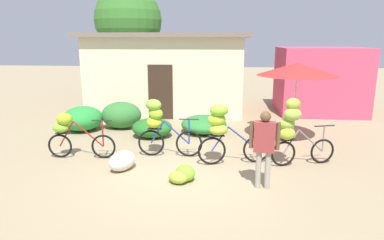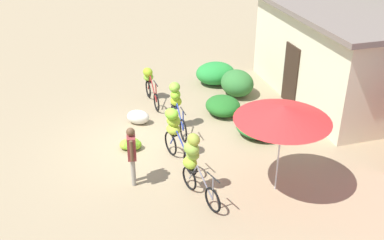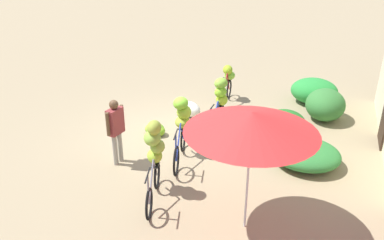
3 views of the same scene
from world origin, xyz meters
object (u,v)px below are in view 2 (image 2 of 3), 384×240
Objects in this scene: bicycle_by_shop at (194,160)px; produce_sack at (138,117)px; market_umbrella at (283,113)px; bicycle_near_pile at (176,103)px; bicycle_center_loaded at (175,130)px; bicycle_leftmost at (150,82)px; building_low at (341,53)px; banana_pile_on_ground at (132,144)px; person_vendor at (132,150)px.

bicycle_by_shop is 2.29× the size of produce_sack.
market_umbrella is 4.09m from bicycle_near_pile.
bicycle_center_loaded is (-2.01, -1.99, -1.21)m from market_umbrella.
bicycle_near_pile reaches higher than bicycle_leftmost.
bicycle_center_loaded reaches higher than bicycle_leftmost.
building_low is at bearing 110.12° from bicycle_center_loaded.
banana_pile_on_ground is at bearing -155.37° from bicycle_by_shop.
bicycle_near_pile is 0.94× the size of bicycle_center_loaded.
bicycle_by_shop reaches higher than bicycle_leftmost.
bicycle_by_shop is 1.54m from person_vendor.
market_umbrella is at bearing 44.68° from bicycle_center_loaded.
person_vendor is (2.38, -1.71, 0.09)m from bicycle_near_pile.
bicycle_by_shop is (3.18, -0.40, 0.07)m from bicycle_near_pile.
bicycle_by_shop is at bearing -57.91° from building_low.
building_low reaches higher than bicycle_center_loaded.
person_vendor reaches higher than bicycle_leftmost.
person_vendor is (4.54, -1.35, 0.27)m from bicycle_leftmost.
bicycle_center_loaded reaches higher than produce_sack.
bicycle_leftmost is 0.99× the size of bicycle_center_loaded.
bicycle_center_loaded is at bearing -178.38° from bicycle_by_shop.
person_vendor is at bearing -57.65° from bicycle_center_loaded.
bicycle_leftmost is 1.09× the size of person_vendor.
bicycle_by_shop is (5.34, -0.04, 0.25)m from bicycle_leftmost.
market_umbrella reaches higher than bicycle_leftmost.
bicycle_near_pile is at bearing 9.58° from bicycle_leftmost.
bicycle_center_loaded is 1.61m from bicycle_by_shop.
banana_pile_on_ground is at bearing -78.39° from building_low.
produce_sack is (-3.84, -0.65, -0.71)m from bicycle_by_shop.
market_umbrella is 6.22m from bicycle_leftmost.
bicycle_by_shop is at bearing 9.64° from produce_sack.
building_low is 7.00m from produce_sack.
person_vendor is at bearing -121.43° from bicycle_by_shop.
building_low is 2.86× the size of market_umbrella.
bicycle_leftmost is at bearing 158.94° from banana_pile_on_ground.
produce_sack is at bearing 167.75° from person_vendor.
produce_sack is (-1.44, 0.45, 0.06)m from banana_pile_on_ground.
person_vendor is (-0.80, -1.31, 0.02)m from bicycle_by_shop.
building_low is 6.41m from bicycle_leftmost.
building_low is 3.75× the size of bicycle_center_loaded.
bicycle_near_pile reaches higher than banana_pile_on_ground.
banana_pile_on_ground is (-2.40, -1.10, -0.77)m from bicycle_by_shop.
building_low is 5.91m from bicycle_near_pile.
bicycle_by_shop is (1.60, 0.05, 0.05)m from bicycle_center_loaded.
produce_sack reaches higher than banana_pile_on_ground.
bicycle_by_shop is 2.28× the size of banana_pile_on_ground.
bicycle_leftmost is at bearing -161.65° from market_umbrella.
bicycle_by_shop is at bearing 24.63° from banana_pile_on_ground.
produce_sack is at bearing -89.50° from building_low.
bicycle_center_loaded is 2.46× the size of banana_pile_on_ground.
building_low is 6.09m from market_umbrella.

